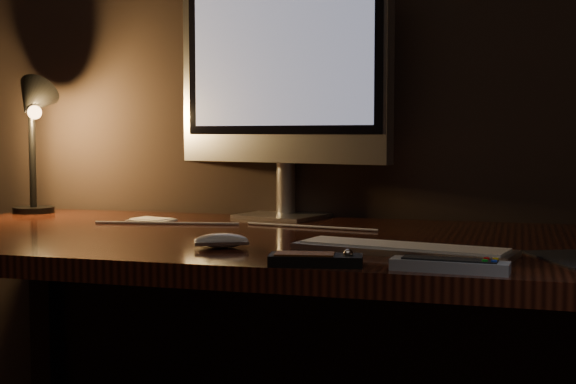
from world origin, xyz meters
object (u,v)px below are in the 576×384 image
(keyboard, at_px, (403,249))
(media_remote, at_px, (316,259))
(desk, at_px, (287,292))
(mouse, at_px, (221,243))
(desk_lamp, at_px, (32,120))
(tv_remote, at_px, (450,265))
(monitor, at_px, (281,69))

(keyboard, distance_m, media_remote, 0.21)
(desk, height_order, media_remote, media_remote)
(mouse, distance_m, desk_lamp, 0.83)
(tv_remote, xyz_separation_m, desk_lamp, (-1.09, 0.57, 0.23))
(monitor, relative_size, media_remote, 4.00)
(mouse, height_order, desk_lamp, desk_lamp)
(keyboard, relative_size, mouse, 3.95)
(monitor, bearing_deg, keyboard, -36.91)
(media_remote, relative_size, desk_lamp, 0.43)
(desk_lamp, bearing_deg, media_remote, -57.72)
(tv_remote, bearing_deg, desk, 136.78)
(desk, distance_m, desk_lamp, 0.82)
(keyboard, xyz_separation_m, media_remote, (-0.11, -0.17, 0.00))
(desk, relative_size, monitor, 2.63)
(mouse, xyz_separation_m, tv_remote, (0.42, -0.14, 0.00))
(keyboard, distance_m, tv_remote, 0.20)
(desk, relative_size, tv_remote, 9.04)
(keyboard, bearing_deg, monitor, 138.50)
(media_remote, bearing_deg, desk_lamp, 137.33)
(desk, distance_m, monitor, 0.56)
(keyboard, bearing_deg, desk, 151.72)
(mouse, relative_size, tv_remote, 0.55)
(desk_lamp, bearing_deg, mouse, -57.40)
(media_remote, distance_m, tv_remote, 0.20)
(media_remote, height_order, desk_lamp, desk_lamp)
(tv_remote, distance_m, desk_lamp, 1.25)
(desk, relative_size, mouse, 16.55)
(keyboard, bearing_deg, mouse, -162.39)
(desk, bearing_deg, mouse, -99.85)
(tv_remote, height_order, desk_lamp, desk_lamp)
(mouse, bearing_deg, desk, 56.54)
(desk, height_order, desk_lamp, desk_lamp)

